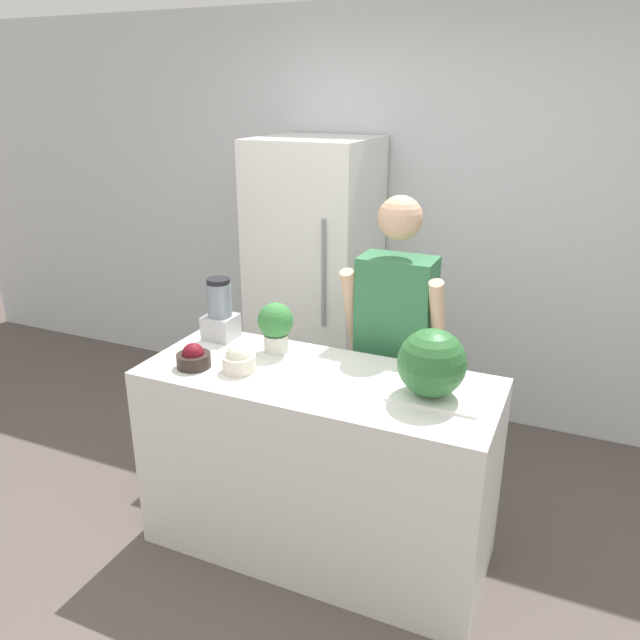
# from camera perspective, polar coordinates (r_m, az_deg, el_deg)

# --- Properties ---
(ground_plane) EXTENTS (14.00, 14.00, 0.00)m
(ground_plane) POSITION_cam_1_polar(r_m,az_deg,el_deg) (3.03, -2.97, -23.39)
(ground_plane) COLOR #564C47
(wall_back) EXTENTS (8.00, 0.06, 2.60)m
(wall_back) POSITION_cam_1_polar(r_m,az_deg,el_deg) (4.11, 9.35, 9.02)
(wall_back) COLOR silver
(wall_back) RESTS_ON ground_plane
(counter_island) EXTENTS (1.58, 0.64, 0.91)m
(counter_island) POSITION_cam_1_polar(r_m,az_deg,el_deg) (2.97, -0.26, -13.09)
(counter_island) COLOR white
(counter_island) RESTS_ON ground_plane
(refrigerator) EXTENTS (0.71, 0.70, 1.82)m
(refrigerator) POSITION_cam_1_polar(r_m,az_deg,el_deg) (4.04, -0.43, 3.39)
(refrigerator) COLOR white
(refrigerator) RESTS_ON ground_plane
(person) EXTENTS (0.50, 0.26, 1.63)m
(person) POSITION_cam_1_polar(r_m,az_deg,el_deg) (3.16, 6.80, -2.98)
(person) COLOR #333338
(person) RESTS_ON ground_plane
(cutting_board) EXTENTS (0.37, 0.25, 0.01)m
(cutting_board) POSITION_cam_1_polar(r_m,az_deg,el_deg) (2.61, 10.61, -6.77)
(cutting_board) COLOR white
(cutting_board) RESTS_ON counter_island
(watermelon) EXTENTS (0.28, 0.28, 0.28)m
(watermelon) POSITION_cam_1_polar(r_m,az_deg,el_deg) (2.53, 10.19, -3.88)
(watermelon) COLOR #2D6B33
(watermelon) RESTS_ON cutting_board
(bowl_cherries) EXTENTS (0.15, 0.15, 0.11)m
(bowl_cherries) POSITION_cam_1_polar(r_m,az_deg,el_deg) (2.87, -11.49, -3.40)
(bowl_cherries) COLOR #2D231E
(bowl_cherries) RESTS_ON counter_island
(bowl_cream) EXTENTS (0.15, 0.15, 0.13)m
(bowl_cream) POSITION_cam_1_polar(r_m,az_deg,el_deg) (2.79, -7.42, -3.61)
(bowl_cream) COLOR beige
(bowl_cream) RESTS_ON counter_island
(blender) EXTENTS (0.15, 0.15, 0.31)m
(blender) POSITION_cam_1_polar(r_m,az_deg,el_deg) (3.14, -9.13, 0.71)
(blender) COLOR #B7B7BC
(blender) RESTS_ON counter_island
(potted_plant) EXTENTS (0.17, 0.17, 0.24)m
(potted_plant) POSITION_cam_1_polar(r_m,az_deg,el_deg) (2.94, -4.08, -0.45)
(potted_plant) COLOR beige
(potted_plant) RESTS_ON counter_island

